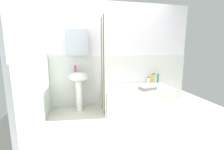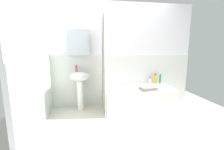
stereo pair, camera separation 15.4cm
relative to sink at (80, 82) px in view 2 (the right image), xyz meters
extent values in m
cube|color=beige|center=(0.90, -1.03, -0.65)|extent=(4.80, 5.60, 0.04)
cube|color=white|center=(0.90, 0.24, 0.57)|extent=(3.60, 0.05, 2.40)
cube|color=silver|center=(0.90, 0.21, -0.03)|extent=(3.60, 0.02, 1.20)
cube|color=silver|center=(0.00, 0.15, 0.86)|extent=(0.48, 0.12, 0.56)
cube|color=white|center=(-0.68, -0.69, 0.57)|extent=(0.05, 1.81, 2.40)
cube|color=silver|center=(-0.65, -0.69, -0.03)|extent=(0.02, 1.81, 1.20)
cylinder|color=white|center=(0.00, 0.00, -0.30)|extent=(0.14, 0.14, 0.66)
ellipsoid|color=white|center=(0.00, 0.00, 0.13)|extent=(0.44, 0.34, 0.20)
cylinder|color=silver|center=(0.00, 0.10, 0.25)|extent=(0.03, 0.03, 0.05)
cylinder|color=silver|center=(0.00, 0.05, 0.31)|extent=(0.02, 0.10, 0.02)
sphere|color=silver|center=(0.00, 0.10, 0.34)|extent=(0.03, 0.03, 0.03)
cylinder|color=#CE4862|center=(-0.07, 0.06, 0.29)|extent=(0.06, 0.06, 0.13)
sphere|color=#282D21|center=(-0.07, 0.06, 0.37)|extent=(0.02, 0.02, 0.02)
cube|color=white|center=(1.27, -0.17, -0.37)|extent=(1.50, 0.73, 0.51)
cube|color=white|center=(0.51, -0.47, 0.37)|extent=(0.01, 0.15, 2.00)
cube|color=brown|center=(0.51, -0.32, 0.37)|extent=(0.01, 0.15, 2.00)
cube|color=white|center=(0.51, -0.17, 0.37)|extent=(0.01, 0.15, 2.00)
cube|color=brown|center=(0.51, -0.03, 0.37)|extent=(0.01, 0.15, 2.00)
cube|color=white|center=(0.51, 0.12, 0.37)|extent=(0.01, 0.15, 2.00)
cylinder|color=#1E8159|center=(1.92, 0.09, -0.01)|extent=(0.04, 0.04, 0.21)
cylinder|color=#262A1F|center=(1.92, 0.09, 0.10)|extent=(0.03, 0.03, 0.02)
cylinder|color=gold|center=(1.81, 0.12, -0.01)|extent=(0.07, 0.07, 0.22)
cylinder|color=#222728|center=(1.81, 0.12, 0.11)|extent=(0.05, 0.05, 0.02)
cylinder|color=white|center=(1.69, 0.13, -0.05)|extent=(0.05, 0.05, 0.13)
cylinder|color=#21282C|center=(1.69, 0.13, 0.03)|extent=(0.04, 0.04, 0.02)
cube|color=gray|center=(1.42, -0.41, -0.09)|extent=(0.36, 0.28, 0.06)
camera|label=1|loc=(0.07, -3.25, 0.73)|focal=24.03mm
camera|label=2|loc=(0.22, -3.28, 0.73)|focal=24.03mm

